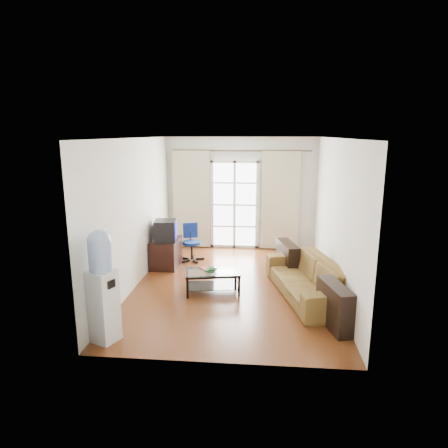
% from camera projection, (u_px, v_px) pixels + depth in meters
% --- Properties ---
extents(floor, '(5.20, 5.20, 0.00)m').
position_uv_depth(floor, '(233.00, 285.00, 7.47)').
color(floor, brown).
rests_on(floor, ground).
extents(ceiling, '(5.20, 5.20, 0.00)m').
position_uv_depth(ceiling, '(234.00, 138.00, 6.87)').
color(ceiling, white).
rests_on(ceiling, wall_back).
extents(wall_back, '(3.60, 0.02, 2.70)m').
position_uv_depth(wall_back, '(241.00, 193.00, 9.69)').
color(wall_back, white).
rests_on(wall_back, floor).
extents(wall_front, '(3.60, 0.02, 2.70)m').
position_uv_depth(wall_front, '(218.00, 259.00, 4.65)').
color(wall_front, white).
rests_on(wall_front, floor).
extents(wall_left, '(0.02, 5.20, 2.70)m').
position_uv_depth(wall_left, '(136.00, 213.00, 7.33)').
color(wall_left, white).
rests_on(wall_left, floor).
extents(wall_right, '(0.02, 5.20, 2.70)m').
position_uv_depth(wall_right, '(336.00, 217.00, 7.01)').
color(wall_right, white).
rests_on(wall_right, floor).
extents(french_door, '(1.16, 0.06, 2.15)m').
position_uv_depth(french_door, '(235.00, 205.00, 9.72)').
color(french_door, white).
rests_on(french_door, wall_back).
extents(curtain_rod, '(3.30, 0.04, 0.04)m').
position_uv_depth(curtain_rod, '(241.00, 151.00, 9.37)').
color(curtain_rod, '#4C3F2D').
rests_on(curtain_rod, wall_back).
extents(curtain_left, '(0.90, 0.07, 2.35)m').
position_uv_depth(curtain_left, '(191.00, 200.00, 9.72)').
color(curtain_left, beige).
rests_on(curtain_left, curtain_rod).
extents(curtain_right, '(0.90, 0.07, 2.35)m').
position_uv_depth(curtain_right, '(280.00, 201.00, 9.53)').
color(curtain_right, beige).
rests_on(curtain_right, curtain_rod).
extents(radiator, '(0.64, 0.12, 0.64)m').
position_uv_depth(radiator, '(273.00, 236.00, 9.75)').
color(radiator, gray).
rests_on(radiator, floor).
extents(sofa, '(2.67, 1.94, 0.66)m').
position_uv_depth(sofa, '(307.00, 278.00, 6.91)').
color(sofa, brown).
rests_on(sofa, floor).
extents(coffee_table, '(1.04, 0.72, 0.39)m').
position_uv_depth(coffee_table, '(212.00, 279.00, 7.11)').
color(coffee_table, silver).
rests_on(coffee_table, floor).
extents(bowl, '(0.35, 0.35, 0.05)m').
position_uv_depth(bowl, '(211.00, 271.00, 7.03)').
color(bowl, '#338D4C').
rests_on(bowl, coffee_table).
extents(book, '(0.34, 0.34, 0.02)m').
position_uv_depth(book, '(203.00, 270.00, 7.14)').
color(book, '#AD1525').
rests_on(book, coffee_table).
extents(remote, '(0.17, 0.09, 0.02)m').
position_uv_depth(remote, '(209.00, 271.00, 7.08)').
color(remote, black).
rests_on(remote, coffee_table).
extents(tv_stand, '(0.55, 0.81, 0.59)m').
position_uv_depth(tv_stand, '(166.00, 253.00, 8.49)').
color(tv_stand, black).
rests_on(tv_stand, floor).
extents(crt_tv, '(0.52, 0.52, 0.43)m').
position_uv_depth(crt_tv, '(165.00, 230.00, 8.30)').
color(crt_tv, black).
rests_on(crt_tv, tv_stand).
extents(task_chair, '(0.70, 0.70, 0.83)m').
position_uv_depth(task_chair, '(192.00, 250.00, 8.90)').
color(task_chair, black).
rests_on(task_chair, floor).
extents(water_cooler, '(0.42, 0.42, 1.57)m').
position_uv_depth(water_cooler, '(102.00, 284.00, 5.31)').
color(water_cooler, silver).
rests_on(water_cooler, floor).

